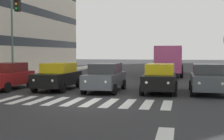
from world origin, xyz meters
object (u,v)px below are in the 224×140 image
(car_4, at_px, (7,76))
(street_lamp_right, at_px, (18,26))
(car_1, at_px, (160,78))
(car_0, at_px, (207,78))
(car_3, at_px, (58,76))
(bus_behind_traffic, at_px, (170,57))
(car_2, at_px, (105,77))

(car_4, relative_size, street_lamp_right, 0.62)
(car_1, bearing_deg, car_0, -175.79)
(car_1, bearing_deg, car_4, 3.03)
(car_3, distance_m, bus_behind_traffic, 16.61)
(car_3, bearing_deg, bus_behind_traffic, -112.93)
(car_0, xyz_separation_m, car_3, (9.18, 0.22, 0.00))
(car_3, xyz_separation_m, street_lamp_right, (5.54, -5.02, 3.65))
(car_1, distance_m, car_4, 9.79)
(car_0, relative_size, street_lamp_right, 0.62)
(street_lamp_right, bearing_deg, bus_behind_traffic, -139.50)
(car_2, bearing_deg, car_3, -2.46)
(car_1, xyz_separation_m, car_4, (9.77, 0.52, 0.00))
(car_0, relative_size, car_2, 1.00)
(car_0, height_order, car_1, same)
(bus_behind_traffic, bearing_deg, street_lamp_right, 40.50)
(car_3, distance_m, street_lamp_right, 8.32)
(car_0, xyz_separation_m, bus_behind_traffic, (2.72, -15.05, 0.97))
(car_4, bearing_deg, car_1, -176.97)
(car_3, bearing_deg, car_2, 177.54)
(car_1, height_order, car_2, same)
(car_2, bearing_deg, car_1, -177.30)
(car_1, height_order, car_4, same)
(car_0, height_order, car_4, same)
(car_0, xyz_separation_m, car_1, (2.72, 0.20, 0.00))
(car_3, height_order, car_4, same)
(car_3, relative_size, car_4, 1.00)
(car_2, xyz_separation_m, car_4, (6.45, 0.36, 0.00))
(car_0, xyz_separation_m, street_lamp_right, (14.73, -4.79, 3.65))
(car_1, height_order, street_lamp_right, street_lamp_right)
(car_2, distance_m, car_4, 6.46)
(car_2, bearing_deg, bus_behind_traffic, -102.19)
(car_0, xyz_separation_m, car_4, (12.50, 0.72, 0.00))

